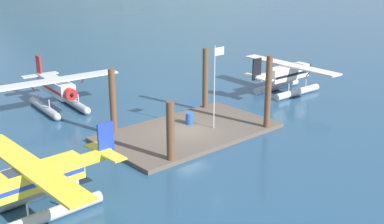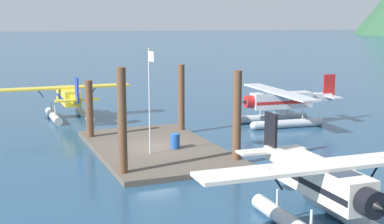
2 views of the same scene
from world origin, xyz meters
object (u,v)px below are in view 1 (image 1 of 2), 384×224
object	(u,v)px
flagpole	(216,78)
seaplane_yellow_port_aft	(37,183)
seaplane_silver_bow_left	(58,91)
seaplane_cream_stbd_fwd	(287,76)
fuel_drum	(189,118)

from	to	relation	value
flagpole	seaplane_yellow_port_aft	size ratio (longest dim) A/B	0.59
seaplane_silver_bow_left	flagpole	bearing A→B (deg)	-63.91
flagpole	seaplane_silver_bow_left	distance (m)	14.18
seaplane_silver_bow_left	seaplane_cream_stbd_fwd	bearing A→B (deg)	-27.44
seaplane_yellow_port_aft	seaplane_cream_stbd_fwd	bearing A→B (deg)	11.25
fuel_drum	seaplane_yellow_port_aft	xyz separation A→B (m)	(-14.03, -4.26, 0.84)
fuel_drum	seaplane_cream_stbd_fwd	distance (m)	13.22
seaplane_silver_bow_left	seaplane_yellow_port_aft	world-z (taller)	same
seaplane_cream_stbd_fwd	seaplane_yellow_port_aft	bearing A→B (deg)	-168.75
seaplane_cream_stbd_fwd	seaplane_yellow_port_aft	world-z (taller)	same
fuel_drum	flagpole	bearing A→B (deg)	-63.87
fuel_drum	seaplane_cream_stbd_fwd	bearing A→B (deg)	5.00
flagpole	seaplane_silver_bow_left	world-z (taller)	flagpole
flagpole	seaplane_yellow_port_aft	distance (m)	15.33
fuel_drum	seaplane_cream_stbd_fwd	world-z (taller)	seaplane_cream_stbd_fwd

